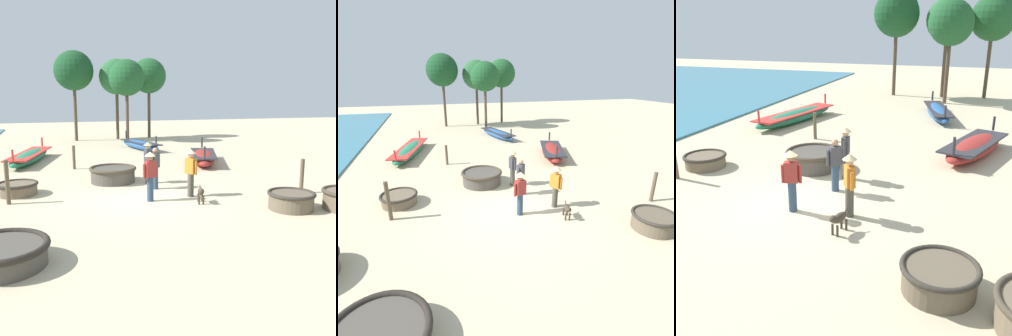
# 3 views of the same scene
# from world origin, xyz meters

# --- Properties ---
(ground_plane) EXTENTS (80.00, 80.00, 0.00)m
(ground_plane) POSITION_xyz_m (0.00, 0.00, 0.00)
(ground_plane) COLOR #C6B793
(coracle_tilted) EXTENTS (1.91, 1.91, 0.64)m
(coracle_tilted) POSITION_xyz_m (-0.58, 2.97, 0.35)
(coracle_tilted) COLOR #4C473F
(coracle_tilted) RESTS_ON ground
(coracle_weathered) EXTENTS (1.47, 1.47, 0.56)m
(coracle_weathered) POSITION_xyz_m (4.13, -2.46, 0.30)
(coracle_weathered) COLOR brown
(coracle_weathered) RESTS_ON ground
(coracle_far_right) EXTENTS (1.44, 1.44, 0.45)m
(coracle_far_right) POSITION_xyz_m (-4.15, 1.86, 0.25)
(coracle_far_right) COLOR brown
(coracle_far_right) RESTS_ON ground
(long_boat_red_hull) EXTENTS (2.05, 4.73, 1.05)m
(long_boat_red_hull) POSITION_xyz_m (2.62, 12.21, 0.31)
(long_boat_red_hull) COLOR #285693
(long_boat_red_hull) RESTS_ON ground
(long_boat_ochre_hull) EXTENTS (2.59, 4.44, 1.14)m
(long_boat_ochre_hull) POSITION_xyz_m (4.58, 6.07, 0.33)
(long_boat_ochre_hull) COLOR maroon
(long_boat_ochre_hull) RESTS_ON ground
(long_boat_green_hull) EXTENTS (2.36, 5.83, 1.04)m
(long_boat_green_hull) POSITION_xyz_m (-4.05, 8.97, 0.30)
(long_boat_green_hull) COLOR #237551
(long_boat_green_hull) RESTS_ON ground
(fisherman_standing_right) EXTENTS (0.51, 0.36, 1.67)m
(fisherman_standing_right) POSITION_xyz_m (0.17, -0.29, 0.96)
(fisherman_standing_right) COLOR #2D425B
(fisherman_standing_right) RESTS_ON ground
(fisherman_crouching) EXTENTS (0.36, 0.53, 1.67)m
(fisherman_crouching) POSITION_xyz_m (0.75, 2.38, 0.96)
(fisherman_crouching) COLOR #4C473D
(fisherman_crouching) RESTS_ON ground
(fisherman_standing_left) EXTENTS (0.37, 0.46, 1.67)m
(fisherman_standing_left) POSITION_xyz_m (1.67, -0.10, 0.96)
(fisherman_standing_left) COLOR #4C473D
(fisherman_standing_left) RESTS_ON ground
(fisherman_with_hat) EXTENTS (0.40, 0.40, 1.57)m
(fisherman_with_hat) POSITION_xyz_m (0.77, 1.33, 0.84)
(fisherman_with_hat) COLOR #2D425B
(fisherman_with_hat) RESTS_ON ground
(dog) EXTENTS (0.34, 0.67, 0.55)m
(dog) POSITION_xyz_m (1.70, -1.03, 0.37)
(dog) COLOR #3D3328
(dog) RESTS_ON ground
(mooring_post_shoreline) EXTENTS (0.14, 0.14, 1.14)m
(mooring_post_shoreline) POSITION_xyz_m (-1.92, 6.33, 0.57)
(mooring_post_shoreline) COLOR brown
(mooring_post_shoreline) RESTS_ON ground
(tree_right_mid) EXTENTS (2.67, 2.67, 6.07)m
(tree_right_mid) POSITION_xyz_m (2.62, 16.46, 4.71)
(tree_right_mid) COLOR #4C3D2D
(tree_right_mid) RESTS_ON ground
(tree_tall_back) EXTENTS (2.98, 2.98, 6.80)m
(tree_tall_back) POSITION_xyz_m (-1.03, 18.50, 5.28)
(tree_tall_back) COLOR #4C3D2D
(tree_tall_back) RESTS_ON ground
(tree_leftmost) EXTENTS (2.75, 2.75, 6.28)m
(tree_leftmost) POSITION_xyz_m (2.24, 18.74, 4.87)
(tree_leftmost) COLOR #4C3D2D
(tree_leftmost) RESTS_ON ground
(tree_left_mid) EXTENTS (2.83, 2.83, 6.44)m
(tree_left_mid) POSITION_xyz_m (4.97, 19.24, 5.00)
(tree_left_mid) COLOR #4C3D2D
(tree_left_mid) RESTS_ON ground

